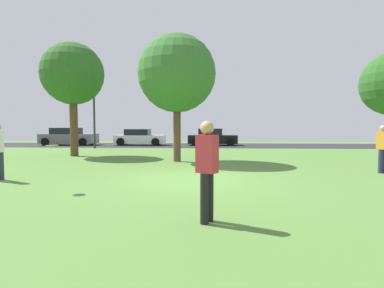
{
  "coord_description": "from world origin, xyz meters",
  "views": [
    {
      "loc": [
        0.64,
        -8.82,
        1.58
      ],
      "look_at": [
        0.0,
        2.31,
        0.93
      ],
      "focal_mm": 28.12,
      "sensor_mm": 36.0,
      "label": 1
    }
  ],
  "objects_px": {
    "oak_tree_left": "(177,74)",
    "person_thrower": "(207,167)",
    "person_bystander": "(383,147)",
    "parked_car_white": "(140,138)",
    "street_lamp_post": "(94,117)",
    "parked_car_black": "(212,138)",
    "oak_tree_center": "(73,74)",
    "parked_car_grey": "(69,137)",
    "frisbee_disc": "(52,145)"
  },
  "relations": [
    {
      "from": "oak_tree_left",
      "to": "oak_tree_center",
      "type": "bearing_deg",
      "value": 159.46
    },
    {
      "from": "parked_car_black",
      "to": "parked_car_grey",
      "type": "bearing_deg",
      "value": -178.26
    },
    {
      "from": "street_lamp_post",
      "to": "frisbee_disc",
      "type": "bearing_deg",
      "value": -72.52
    },
    {
      "from": "person_bystander",
      "to": "street_lamp_post",
      "type": "relative_size",
      "value": 0.36
    },
    {
      "from": "oak_tree_center",
      "to": "parked_car_white",
      "type": "distance_m",
      "value": 10.14
    },
    {
      "from": "parked_car_grey",
      "to": "parked_car_black",
      "type": "height_order",
      "value": "parked_car_grey"
    },
    {
      "from": "oak_tree_left",
      "to": "parked_car_black",
      "type": "height_order",
      "value": "oak_tree_left"
    },
    {
      "from": "person_thrower",
      "to": "parked_car_black",
      "type": "xyz_separation_m",
      "value": [
        0.26,
        20.23,
        -0.29
      ]
    },
    {
      "from": "parked_car_black",
      "to": "parked_car_white",
      "type": "bearing_deg",
      "value": -178.12
    },
    {
      "from": "parked_car_grey",
      "to": "street_lamp_post",
      "type": "xyz_separation_m",
      "value": [
        3.71,
        -3.72,
        1.58
      ]
    },
    {
      "from": "person_bystander",
      "to": "parked_car_black",
      "type": "relative_size",
      "value": 0.4
    },
    {
      "from": "parked_car_black",
      "to": "street_lamp_post",
      "type": "height_order",
      "value": "street_lamp_post"
    },
    {
      "from": "oak_tree_center",
      "to": "oak_tree_left",
      "type": "bearing_deg",
      "value": -20.54
    },
    {
      "from": "oak_tree_center",
      "to": "person_thrower",
      "type": "bearing_deg",
      "value": -56.23
    },
    {
      "from": "frisbee_disc",
      "to": "person_bystander",
      "type": "bearing_deg",
      "value": 19.7
    },
    {
      "from": "person_bystander",
      "to": "street_lamp_post",
      "type": "height_order",
      "value": "street_lamp_post"
    },
    {
      "from": "oak_tree_center",
      "to": "person_bystander",
      "type": "height_order",
      "value": "oak_tree_center"
    },
    {
      "from": "parked_car_grey",
      "to": "street_lamp_post",
      "type": "height_order",
      "value": "street_lamp_post"
    },
    {
      "from": "person_thrower",
      "to": "oak_tree_left",
      "type": "bearing_deg",
      "value": -50.87
    },
    {
      "from": "parked_car_black",
      "to": "street_lamp_post",
      "type": "bearing_deg",
      "value": -154.07
    },
    {
      "from": "oak_tree_left",
      "to": "parked_car_grey",
      "type": "distance_m",
      "value": 15.75
    },
    {
      "from": "person_bystander",
      "to": "parked_car_black",
      "type": "xyz_separation_m",
      "value": [
        -5.63,
        14.64,
        -0.26
      ]
    },
    {
      "from": "oak_tree_left",
      "to": "street_lamp_post",
      "type": "xyz_separation_m",
      "value": [
        -6.75,
        7.61,
        -1.66
      ]
    },
    {
      "from": "oak_tree_left",
      "to": "person_bystander",
      "type": "distance_m",
      "value": 8.42
    },
    {
      "from": "person_bystander",
      "to": "street_lamp_post",
      "type": "bearing_deg",
      "value": 28.75
    },
    {
      "from": "person_bystander",
      "to": "person_thrower",
      "type": "bearing_deg",
      "value": 109.21
    },
    {
      "from": "oak_tree_left",
      "to": "person_bystander",
      "type": "relative_size",
      "value": 3.47
    },
    {
      "from": "parked_car_white",
      "to": "parked_car_black",
      "type": "xyz_separation_m",
      "value": [
        6.06,
        0.2,
        0.02
      ]
    },
    {
      "from": "person_thrower",
      "to": "person_bystander",
      "type": "height_order",
      "value": "person_thrower"
    },
    {
      "from": "oak_tree_center",
      "to": "parked_car_grey",
      "type": "height_order",
      "value": "oak_tree_center"
    },
    {
      "from": "person_bystander",
      "to": "frisbee_disc",
      "type": "height_order",
      "value": "person_bystander"
    },
    {
      "from": "parked_car_black",
      "to": "oak_tree_center",
      "type": "bearing_deg",
      "value": -127.77
    },
    {
      "from": "parked_car_grey",
      "to": "frisbee_disc",
      "type": "bearing_deg",
      "value": -65.4
    },
    {
      "from": "oak_tree_left",
      "to": "person_thrower",
      "type": "distance_m",
      "value": 9.15
    },
    {
      "from": "person_thrower",
      "to": "parked_car_grey",
      "type": "distance_m",
      "value": 23.14
    },
    {
      "from": "frisbee_disc",
      "to": "street_lamp_post",
      "type": "distance_m",
      "value": 14.72
    },
    {
      "from": "parked_car_grey",
      "to": "person_thrower",
      "type": "bearing_deg",
      "value": -59.15
    },
    {
      "from": "oak_tree_center",
      "to": "parked_car_black",
      "type": "relative_size",
      "value": 1.48
    },
    {
      "from": "parked_car_white",
      "to": "street_lamp_post",
      "type": "bearing_deg",
      "value": -121.19
    },
    {
      "from": "frisbee_disc",
      "to": "street_lamp_post",
      "type": "bearing_deg",
      "value": 107.48
    },
    {
      "from": "oak_tree_left",
      "to": "person_thrower",
      "type": "height_order",
      "value": "oak_tree_left"
    },
    {
      "from": "person_thrower",
      "to": "frisbee_disc",
      "type": "bearing_deg",
      "value": 0.0
    },
    {
      "from": "person_thrower",
      "to": "parked_car_white",
      "type": "height_order",
      "value": "person_thrower"
    },
    {
      "from": "person_bystander",
      "to": "frisbee_disc",
      "type": "distance_m",
      "value": 10.24
    },
    {
      "from": "frisbee_disc",
      "to": "parked_car_grey",
      "type": "relative_size",
      "value": 0.08
    },
    {
      "from": "oak_tree_center",
      "to": "person_thrower",
      "type": "xyz_separation_m",
      "value": [
        7.14,
        -10.68,
        -3.38
      ]
    },
    {
      "from": "person_bystander",
      "to": "parked_car_white",
      "type": "relative_size",
      "value": 0.4
    },
    {
      "from": "oak_tree_left",
      "to": "person_thrower",
      "type": "xyz_separation_m",
      "value": [
        1.41,
        -8.54,
        -2.99
      ]
    },
    {
      "from": "oak_tree_center",
      "to": "person_thrower",
      "type": "height_order",
      "value": "oak_tree_center"
    },
    {
      "from": "frisbee_disc",
      "to": "street_lamp_post",
      "type": "relative_size",
      "value": 0.08
    }
  ]
}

